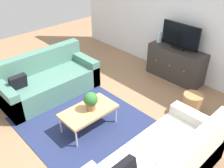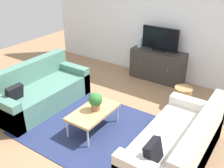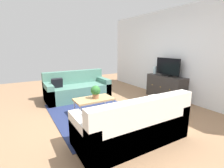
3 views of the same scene
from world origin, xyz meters
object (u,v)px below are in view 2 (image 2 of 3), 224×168
Objects in this scene: glass_vase at (139,42)px; couch_left_side at (39,92)px; wicker_basket at (183,97)px; potted_plant at (95,101)px; coffee_table at (93,112)px; couch_right_side at (180,147)px; flat_screen_tv at (160,39)px; tv_console at (158,65)px.

couch_left_side is at bearing -110.53° from glass_vase.
potted_plant is at bearing -122.37° from wicker_basket.
couch_left_side is 2.09× the size of coffee_table.
couch_left_side is at bearing -147.65° from wicker_basket.
coffee_table is at bearing -115.44° from potted_plant.
coffee_table is (-1.49, -0.05, 0.06)m from couch_right_side.
wicker_basket is at bearing 32.35° from couch_left_side.
glass_vase is at bearing 102.18° from potted_plant.
couch_right_side is at bearing -50.15° from glass_vase.
glass_vase is (-1.98, 2.37, 0.55)m from couch_right_side.
flat_screen_tv is (0.01, 2.44, 0.63)m from coffee_table.
tv_console is at bearing 89.71° from coffee_table.
potted_plant is at bearing -77.82° from glass_vase.
coffee_table is at bearing -90.28° from flat_screen_tv.
flat_screen_tv reaches higher than wicker_basket.
coffee_table is at bearing -90.29° from tv_console.
potted_plant is (1.40, -0.01, 0.27)m from couch_left_side.
tv_console is at bearing 137.26° from wicker_basket.
flat_screen_tv is at bearing 2.26° from glass_vase.
wicker_basket is at bearing -42.74° from tv_console.
wicker_basket is (0.95, 1.50, -0.34)m from potted_plant.
couch_right_side is at bearing -70.83° from wicker_basket.
glass_vase reaches higher than couch_right_side.
potted_plant is at bearing 64.56° from coffee_table.
tv_console reaches higher than wicker_basket.
potted_plant is (0.02, 0.04, 0.20)m from coffee_table.
flat_screen_tv is 3.44× the size of glass_vase.
wicker_basket is at bearing -43.38° from flat_screen_tv.
flat_screen_tv is at bearing 121.64° from couch_right_side.
couch_left_side reaches higher than potted_plant.
couch_right_side is 1.58m from wicker_basket.
coffee_table is 2.91× the size of potted_plant.
tv_console is (1.40, 2.37, 0.07)m from couch_left_side.
flat_screen_tv reaches higher than glass_vase.
couch_left_side is at bearing -120.23° from flat_screen_tv.
coffee_table is at bearing -2.05° from couch_left_side.
tv_console is at bearing -90.00° from flat_screen_tv.
flat_screen_tv is (-0.00, 0.02, 0.62)m from tv_console.
coffee_table is 1.82m from wicker_basket.
couch_left_side is 2.59m from glass_vase.
tv_console is (-0.01, 2.38, -0.19)m from potted_plant.
tv_console is 5.02× the size of glass_vase.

